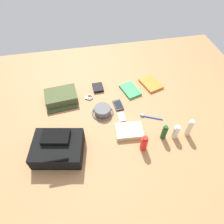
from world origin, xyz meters
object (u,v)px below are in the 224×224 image
(paperback_novel, at_px, (151,84))
(media_player, at_px, (122,117))
(bucket_hat, at_px, (103,111))
(cell_phone, at_px, (118,105))
(toothpaste_tube, at_px, (176,132))
(backpack, at_px, (58,148))
(toiletry_pouch, at_px, (61,97))
(wristwatch, at_px, (89,97))
(travel_guidebook, at_px, (130,90))
(wallet, at_px, (98,88))
(sunscreen_spray, at_px, (144,143))
(folded_towel, at_px, (129,131))
(toothbrush, at_px, (150,117))
(shampoo_bottle, at_px, (164,132))
(lotion_bottle, at_px, (189,128))

(paperback_novel, bearing_deg, media_player, 43.05)
(bucket_hat, bearing_deg, cell_phone, -159.23)
(toothpaste_tube, xyz_separation_m, media_player, (0.34, -0.25, -0.05))
(backpack, distance_m, toothpaste_tube, 0.83)
(toiletry_pouch, height_order, wristwatch, toiletry_pouch)
(travel_guidebook, height_order, wristwatch, travel_guidebook)
(toiletry_pouch, height_order, wallet, toiletry_pouch)
(sunscreen_spray, bearing_deg, toothpaste_tube, -168.36)
(toiletry_pouch, bearing_deg, folded_towel, 138.34)
(paperback_novel, height_order, folded_towel, folded_towel)
(bucket_hat, bearing_deg, paperback_novel, -152.75)
(wallet, bearing_deg, backpack, 57.16)
(wallet, bearing_deg, toiletry_pouch, 12.70)
(bucket_hat, height_order, travel_guidebook, bucket_hat)
(backpack, xyz_separation_m, toothbrush, (-0.71, -0.18, -0.06))
(backpack, xyz_separation_m, toothpaste_tube, (-0.83, 0.02, -0.00))
(toiletry_pouch, height_order, shampoo_bottle, shampoo_bottle)
(folded_towel, bearing_deg, bucket_hat, -53.80)
(backpack, relative_size, wallet, 3.37)
(toiletry_pouch, xyz_separation_m, cell_phone, (-0.46, 0.15, -0.03))
(media_player, bearing_deg, backpack, 24.36)
(toiletry_pouch, height_order, toothbrush, toiletry_pouch)
(sunscreen_spray, bearing_deg, paperback_novel, -112.58)
(lotion_bottle, xyz_separation_m, wallet, (0.57, -0.60, -0.06))
(backpack, bearing_deg, toothpaste_tube, 178.29)
(wristwatch, bearing_deg, toothpaste_tube, 138.31)
(shampoo_bottle, height_order, sunscreen_spray, sunscreen_spray)
(lotion_bottle, bearing_deg, cell_phone, -39.89)
(cell_phone, bearing_deg, wristwatch, -30.56)
(toothpaste_tube, bearing_deg, cell_phone, -47.48)
(toothbrush, relative_size, wallet, 1.51)
(toothpaste_tube, height_order, wallet, toothpaste_tube)
(media_player, bearing_deg, sunscreen_spray, 106.47)
(bucket_hat, bearing_deg, travel_guidebook, -143.72)
(media_player, bearing_deg, toothbrush, 168.54)
(cell_phone, xyz_separation_m, wallet, (0.14, -0.23, 0.01))
(sunscreen_spray, bearing_deg, cell_phone, -78.22)
(folded_towel, bearing_deg, paperback_novel, -124.29)
(shampoo_bottle, distance_m, toothbrush, 0.20)
(bucket_hat, xyz_separation_m, wallet, (-0.00, -0.29, -0.01))
(paperback_novel, relative_size, folded_towel, 1.14)
(paperback_novel, bearing_deg, wallet, -4.39)
(paperback_novel, xyz_separation_m, toothbrush, (0.13, 0.37, -0.00))
(paperback_novel, distance_m, folded_towel, 0.57)
(toothpaste_tube, height_order, wristwatch, toothpaste_tube)
(wallet, bearing_deg, wristwatch, 45.84)
(lotion_bottle, height_order, toothpaste_tube, lotion_bottle)
(backpack, relative_size, sunscreen_spray, 2.72)
(media_player, height_order, folded_towel, folded_towel)
(wristwatch, bearing_deg, folded_towel, 121.58)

